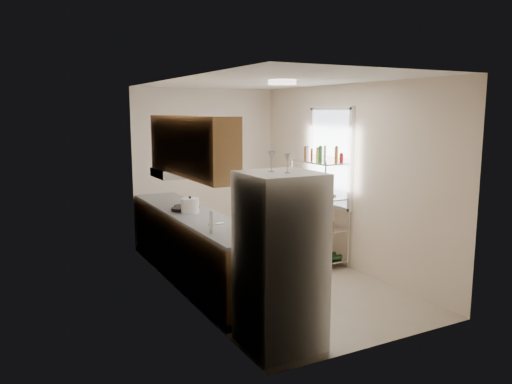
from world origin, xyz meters
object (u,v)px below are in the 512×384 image
Objects in this scene: cutting_board at (320,194)px; espresso_machine at (308,183)px; frying_pan_large at (181,209)px; refrigerator at (280,261)px; rice_cooker at (190,206)px.

espresso_machine reaches higher than cutting_board.
frying_pan_large is 0.92× the size of espresso_machine.
espresso_machine is (2.04, -0.02, 0.23)m from frying_pan_large.
refrigerator is 3.06m from espresso_machine.
rice_cooker is 0.94× the size of frying_pan_large.
espresso_machine is at bearing 85.71° from cutting_board.
refrigerator is at bearing -94.88° from frying_pan_large.
rice_cooker is at bearing 91.70° from refrigerator.
rice_cooker reaches higher than frying_pan_large.
espresso_machine is at bearing 51.29° from refrigerator.
frying_pan_large is 2.05m from espresso_machine.
rice_cooker is at bearing -77.19° from frying_pan_large.
frying_pan_large is (-0.13, 2.40, 0.09)m from refrigerator.
refrigerator reaches higher than frying_pan_large.
espresso_machine is (1.90, 2.37, 0.31)m from refrigerator.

